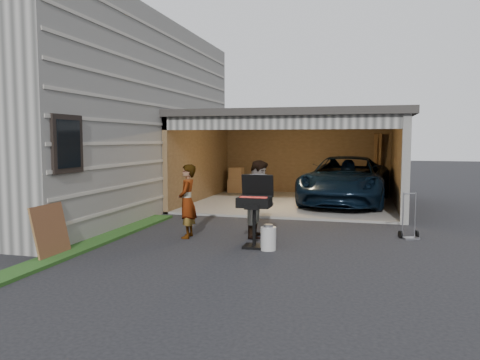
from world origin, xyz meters
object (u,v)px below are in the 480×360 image
object	(u,v)px
plywood_panel	(51,231)
hand_truck	(410,230)
bbq_grill	(255,205)
man	(260,199)
woman	(187,201)
minivan	(346,182)
propane_tank	(268,238)

from	to	relation	value
plywood_panel	hand_truck	bearing A→B (deg)	27.93
bbq_grill	plywood_panel	distance (m)	3.73
man	plywood_panel	distance (m)	4.17
woman	plywood_panel	distance (m)	2.80
minivan	hand_truck	xyz separation A→B (m)	(1.50, -4.87, -0.55)
woman	hand_truck	world-z (taller)	woman
propane_tank	woman	bearing A→B (deg)	160.88
propane_tank	hand_truck	size ratio (longest dim) A/B	0.46
woman	plywood_panel	xyz separation A→B (m)	(-1.72, -2.19, -0.31)
woman	bbq_grill	xyz separation A→B (m)	(1.58, -0.49, 0.05)
minivan	bbq_grill	world-z (taller)	minivan
woman	hand_truck	size ratio (longest dim) A/B	1.61
woman	man	distance (m)	1.55
woman	hand_truck	xyz separation A→B (m)	(4.56, 1.14, -0.59)
woman	bbq_grill	bearing A→B (deg)	62.60
woman	bbq_grill	world-z (taller)	woman
man	bbq_grill	bearing A→B (deg)	-175.08
minivan	woman	xyz separation A→B (m)	(-3.05, -6.01, 0.04)
bbq_grill	plywood_panel	bearing A→B (deg)	-152.73
plywood_panel	woman	bearing A→B (deg)	51.87
minivan	man	size ratio (longest dim) A/B	3.24
plywood_panel	bbq_grill	bearing A→B (deg)	27.27
bbq_grill	propane_tank	bearing A→B (deg)	-28.32
minivan	propane_tank	size ratio (longest dim) A/B	12.06
propane_tank	plywood_panel	xyz separation A→B (m)	(-3.60, -1.54, 0.25)
minivan	bbq_grill	xyz separation A→B (m)	(-1.47, -6.50, 0.09)
bbq_grill	hand_truck	world-z (taller)	bbq_grill
woman	bbq_grill	distance (m)	1.65
bbq_grill	propane_tank	world-z (taller)	bbq_grill
bbq_grill	hand_truck	size ratio (longest dim) A/B	1.44
minivan	plywood_panel	size ratio (longest dim) A/B	5.59
plywood_panel	hand_truck	distance (m)	7.11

